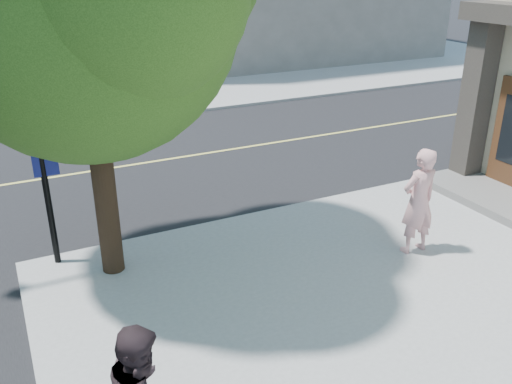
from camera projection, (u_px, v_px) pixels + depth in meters
ground at (72, 257)px, 10.58m from camera, size 140.00×140.00×0.00m
road_ew at (44, 179)px, 14.28m from camera, size 140.00×9.00×0.01m
sidewalk_ne at (240, 51)px, 33.77m from camera, size 29.00×25.00×0.12m
man_on_phone at (419, 201)px, 10.16m from camera, size 0.76×0.50×2.07m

